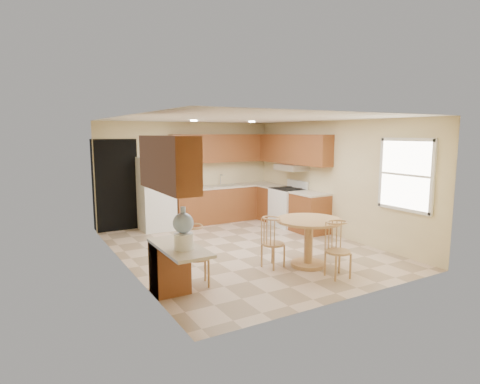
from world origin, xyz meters
TOP-DOWN VIEW (x-y plane):
  - floor at (0.00, 0.00)m, footprint 5.50×5.50m
  - ceiling at (0.00, 0.00)m, footprint 4.50×5.50m
  - wall_back at (0.00, 2.75)m, footprint 4.50×0.02m
  - wall_front at (0.00, -2.75)m, footprint 4.50×0.02m
  - wall_left at (-2.25, 0.00)m, footprint 0.02×5.50m
  - wall_right at (2.25, 0.00)m, footprint 0.02×5.50m
  - doorway at (-1.75, 2.73)m, footprint 0.90×0.02m
  - base_cab_back at (0.88, 2.45)m, footprint 2.75×0.60m
  - counter_back at (0.88, 2.45)m, footprint 2.75×0.63m
  - base_cab_right_a at (1.95, 1.85)m, footprint 0.60×0.59m
  - counter_right_a at (1.95, 1.85)m, footprint 0.63×0.59m
  - base_cab_right_b at (1.95, 0.40)m, footprint 0.60×0.80m
  - counter_right_b at (1.95, 0.40)m, footprint 0.63×0.80m
  - upper_cab_back at (0.88, 2.58)m, footprint 2.75×0.33m
  - upper_cab_right at (2.08, 1.21)m, footprint 0.33×2.42m
  - upper_cab_left at (-2.08, -1.60)m, footprint 0.33×1.40m
  - sink at (0.85, 2.45)m, footprint 0.78×0.44m
  - range_hood at (2.00, 1.18)m, footprint 0.50×0.76m
  - desk_pedestal at (-2.00, -1.32)m, footprint 0.48×0.42m
  - desk_top at (-2.00, -1.70)m, footprint 0.50×1.20m
  - window at (2.23, -1.85)m, footprint 0.06×1.12m
  - can_light_a at (-0.50, 1.20)m, footprint 0.14×0.14m
  - can_light_b at (0.90, 1.20)m, footprint 0.14×0.14m
  - refrigerator at (-0.95, 2.40)m, footprint 0.75×0.73m
  - stove at (1.92, 1.18)m, footprint 0.65×0.76m
  - dining_table at (0.42, -1.40)m, footprint 1.09×1.09m
  - chair_table_a at (-0.13, -1.23)m, footprint 0.37×0.48m
  - chair_table_b at (0.47, -2.14)m, footprint 0.38×0.39m
  - chair_desk at (-1.55, -1.34)m, footprint 0.40×0.51m
  - water_crock at (-2.00, -1.86)m, footprint 0.26×0.26m

SIDE VIEW (x-z plane):
  - floor at x=0.00m, z-range 0.00..0.00m
  - desk_pedestal at x=-2.00m, z-range 0.00..0.72m
  - base_cab_back at x=0.88m, z-range 0.00..0.87m
  - base_cab_right_a at x=1.95m, z-range 0.00..0.87m
  - base_cab_right_b at x=1.95m, z-range 0.00..0.87m
  - stove at x=1.92m, z-range -0.08..1.01m
  - chair_table_a at x=-0.13m, z-range 0.09..0.94m
  - dining_table at x=0.42m, z-range 0.12..0.93m
  - chair_table_b at x=0.47m, z-range 0.10..0.96m
  - chair_desk at x=-1.55m, z-range 0.10..0.99m
  - desk_top at x=-2.00m, z-range 0.73..0.77m
  - refrigerator at x=-0.95m, z-range 0.00..1.69m
  - counter_back at x=0.88m, z-range 0.87..0.91m
  - counter_right_a at x=1.95m, z-range 0.87..0.91m
  - counter_right_b at x=1.95m, z-range 0.87..0.91m
  - sink at x=0.85m, z-range 0.91..0.92m
  - water_crock at x=-2.00m, z-range 0.74..1.29m
  - doorway at x=-1.75m, z-range 0.00..2.10m
  - wall_back at x=0.00m, z-range 0.00..2.50m
  - wall_front at x=0.00m, z-range 0.00..2.50m
  - wall_left at x=-2.25m, z-range 0.00..2.50m
  - wall_right at x=2.25m, z-range 0.00..2.50m
  - range_hood at x=2.00m, z-range 1.35..1.49m
  - window at x=2.23m, z-range 0.85..2.15m
  - upper_cab_back at x=0.88m, z-range 1.50..2.20m
  - upper_cab_right at x=2.08m, z-range 1.50..2.20m
  - upper_cab_left at x=-2.08m, z-range 1.50..2.20m
  - can_light_a at x=-0.50m, z-range 2.48..2.49m
  - can_light_b at x=0.90m, z-range 2.48..2.49m
  - ceiling at x=0.00m, z-range 2.49..2.51m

